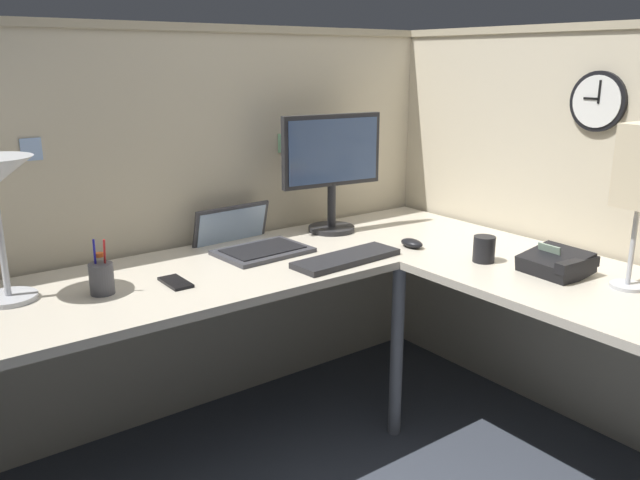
{
  "coord_description": "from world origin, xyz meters",
  "views": [
    {
      "loc": [
        -1.45,
        -1.51,
        1.45
      ],
      "look_at": [
        -0.13,
        0.27,
        0.83
      ],
      "focal_mm": 36.33,
      "sensor_mm": 36.0,
      "label": 1
    }
  ],
  "objects_px": {
    "monitor": "(332,164)",
    "wall_clock": "(599,101)",
    "computer_mouse": "(412,243)",
    "laptop": "(249,242)",
    "cell_phone": "(176,282)",
    "coffee_mug": "(484,249)",
    "keyboard": "(346,258)",
    "pen_cup": "(102,278)",
    "office_phone": "(557,264)"
  },
  "relations": [
    {
      "from": "monitor",
      "to": "wall_clock",
      "type": "xyz_separation_m",
      "value": [
        0.61,
        -0.81,
        0.28
      ]
    },
    {
      "from": "computer_mouse",
      "to": "wall_clock",
      "type": "height_order",
      "value": "wall_clock"
    },
    {
      "from": "computer_mouse",
      "to": "monitor",
      "type": "bearing_deg",
      "value": 104.35
    },
    {
      "from": "laptop",
      "to": "monitor",
      "type": "bearing_deg",
      "value": 1.5
    },
    {
      "from": "cell_phone",
      "to": "coffee_mug",
      "type": "relative_size",
      "value": 1.5
    },
    {
      "from": "wall_clock",
      "to": "laptop",
      "type": "bearing_deg",
      "value": 142.14
    },
    {
      "from": "keyboard",
      "to": "pen_cup",
      "type": "bearing_deg",
      "value": 163.04
    },
    {
      "from": "keyboard",
      "to": "coffee_mug",
      "type": "height_order",
      "value": "coffee_mug"
    },
    {
      "from": "pen_cup",
      "to": "keyboard",
      "type": "bearing_deg",
      "value": -13.33
    },
    {
      "from": "laptop",
      "to": "cell_phone",
      "type": "relative_size",
      "value": 2.78
    },
    {
      "from": "office_phone",
      "to": "coffee_mug",
      "type": "xyz_separation_m",
      "value": [
        -0.09,
        0.25,
        0.01
      ]
    },
    {
      "from": "pen_cup",
      "to": "cell_phone",
      "type": "distance_m",
      "value": 0.24
    },
    {
      "from": "monitor",
      "to": "keyboard",
      "type": "height_order",
      "value": "monitor"
    },
    {
      "from": "monitor",
      "to": "keyboard",
      "type": "relative_size",
      "value": 1.16
    },
    {
      "from": "monitor",
      "to": "coffee_mug",
      "type": "relative_size",
      "value": 5.21
    },
    {
      "from": "cell_phone",
      "to": "coffee_mug",
      "type": "xyz_separation_m",
      "value": [
        1.01,
        -0.45,
        0.04
      ]
    },
    {
      "from": "keyboard",
      "to": "coffee_mug",
      "type": "distance_m",
      "value": 0.51
    },
    {
      "from": "laptop",
      "to": "computer_mouse",
      "type": "relative_size",
      "value": 3.84
    },
    {
      "from": "laptop",
      "to": "cell_phone",
      "type": "distance_m",
      "value": 0.47
    },
    {
      "from": "laptop",
      "to": "computer_mouse",
      "type": "bearing_deg",
      "value": -35.95
    },
    {
      "from": "keyboard",
      "to": "computer_mouse",
      "type": "relative_size",
      "value": 4.13
    },
    {
      "from": "monitor",
      "to": "computer_mouse",
      "type": "xyz_separation_m",
      "value": [
        0.1,
        -0.39,
        -0.28
      ]
    },
    {
      "from": "monitor",
      "to": "coffee_mug",
      "type": "bearing_deg",
      "value": -75.31
    },
    {
      "from": "wall_clock",
      "to": "monitor",
      "type": "bearing_deg",
      "value": 126.85
    },
    {
      "from": "monitor",
      "to": "computer_mouse",
      "type": "height_order",
      "value": "monitor"
    },
    {
      "from": "pen_cup",
      "to": "coffee_mug",
      "type": "distance_m",
      "value": 1.34
    },
    {
      "from": "monitor",
      "to": "wall_clock",
      "type": "height_order",
      "value": "wall_clock"
    },
    {
      "from": "computer_mouse",
      "to": "coffee_mug",
      "type": "relative_size",
      "value": 1.08
    },
    {
      "from": "monitor",
      "to": "keyboard",
      "type": "distance_m",
      "value": 0.52
    },
    {
      "from": "monitor",
      "to": "pen_cup",
      "type": "bearing_deg",
      "value": -170.37
    },
    {
      "from": "monitor",
      "to": "pen_cup",
      "type": "distance_m",
      "value": 1.1
    },
    {
      "from": "office_phone",
      "to": "wall_clock",
      "type": "xyz_separation_m",
      "value": [
        0.34,
        0.12,
        0.53
      ]
    },
    {
      "from": "laptop",
      "to": "cell_phone",
      "type": "height_order",
      "value": "laptop"
    },
    {
      "from": "computer_mouse",
      "to": "pen_cup",
      "type": "height_order",
      "value": "pen_cup"
    },
    {
      "from": "laptop",
      "to": "pen_cup",
      "type": "bearing_deg",
      "value": -165.16
    },
    {
      "from": "pen_cup",
      "to": "coffee_mug",
      "type": "xyz_separation_m",
      "value": [
        1.24,
        -0.5,
        -0.0
      ]
    },
    {
      "from": "laptop",
      "to": "pen_cup",
      "type": "relative_size",
      "value": 2.22
    },
    {
      "from": "computer_mouse",
      "to": "laptop",
      "type": "bearing_deg",
      "value": 144.05
    },
    {
      "from": "laptop",
      "to": "office_phone",
      "type": "xyz_separation_m",
      "value": [
        0.69,
        -0.92,
        0.01
      ]
    },
    {
      "from": "cell_phone",
      "to": "wall_clock",
      "type": "height_order",
      "value": "wall_clock"
    },
    {
      "from": "laptop",
      "to": "keyboard",
      "type": "xyz_separation_m",
      "value": [
        0.2,
        -0.37,
        -0.01
      ]
    },
    {
      "from": "monitor",
      "to": "cell_phone",
      "type": "height_order",
      "value": "monitor"
    },
    {
      "from": "office_phone",
      "to": "laptop",
      "type": "bearing_deg",
      "value": 126.94
    },
    {
      "from": "computer_mouse",
      "to": "cell_phone",
      "type": "xyz_separation_m",
      "value": [
        -0.93,
        0.16,
        -0.01
      ]
    },
    {
      "from": "cell_phone",
      "to": "office_phone",
      "type": "height_order",
      "value": "office_phone"
    },
    {
      "from": "laptop",
      "to": "pen_cup",
      "type": "xyz_separation_m",
      "value": [
        -0.64,
        -0.17,
        0.03
      ]
    },
    {
      "from": "wall_clock",
      "to": "computer_mouse",
      "type": "bearing_deg",
      "value": 140.29
    },
    {
      "from": "office_phone",
      "to": "wall_clock",
      "type": "relative_size",
      "value": 0.98
    },
    {
      "from": "laptop",
      "to": "coffee_mug",
      "type": "height_order",
      "value": "laptop"
    },
    {
      "from": "laptop",
      "to": "pen_cup",
      "type": "height_order",
      "value": "pen_cup"
    }
  ]
}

